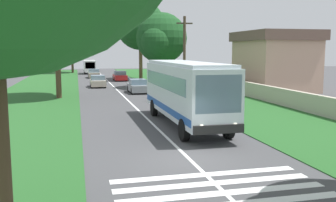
% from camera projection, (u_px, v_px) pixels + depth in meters
% --- Properties ---
extents(ground, '(160.00, 160.00, 0.00)m').
position_uv_depth(ground, '(191.00, 160.00, 15.28)').
color(ground, '#424244').
extents(grass_verge_left, '(120.00, 8.00, 0.04)m').
position_uv_depth(grass_verge_left, '(24.00, 111.00, 27.83)').
color(grass_verge_left, '#235623').
rests_on(grass_verge_left, ground).
extents(grass_verge_right, '(120.00, 8.00, 0.04)m').
position_uv_depth(grass_verge_right, '(232.00, 103.00, 31.63)').
color(grass_verge_right, '#235623').
rests_on(grass_verge_right, ground).
extents(centre_line, '(110.00, 0.16, 0.01)m').
position_uv_depth(centre_line, '(135.00, 107.00, 29.73)').
color(centre_line, silver).
rests_on(centre_line, ground).
extents(coach_bus, '(11.16, 2.62, 3.73)m').
position_uv_depth(coach_bus, '(185.00, 89.00, 22.33)').
color(coach_bus, silver).
rests_on(coach_bus, ground).
extents(zebra_crossing, '(4.95, 6.80, 0.01)m').
position_uv_depth(zebra_crossing, '(230.00, 198.00, 11.35)').
color(zebra_crossing, silver).
rests_on(zebra_crossing, ground).
extents(trailing_car_0, '(4.30, 1.78, 1.43)m').
position_uv_depth(trailing_car_0, '(138.00, 86.00, 39.80)').
color(trailing_car_0, gray).
rests_on(trailing_car_0, ground).
extents(trailing_car_1, '(4.30, 1.78, 1.43)m').
position_uv_depth(trailing_car_1, '(98.00, 81.00, 45.98)').
color(trailing_car_1, '#B7A893').
rests_on(trailing_car_1, ground).
extents(trailing_car_2, '(4.30, 1.78, 1.43)m').
position_uv_depth(trailing_car_2, '(120.00, 76.00, 55.67)').
color(trailing_car_2, '#B21E1E').
rests_on(trailing_car_2, ground).
extents(trailing_car_3, '(4.30, 1.78, 1.43)m').
position_uv_depth(trailing_car_3, '(94.00, 74.00, 61.45)').
color(trailing_car_3, '#B7A893').
rests_on(trailing_car_3, ground).
extents(trailing_minibus_0, '(6.00, 2.14, 2.53)m').
position_uv_depth(trailing_minibus_0, '(90.00, 66.00, 72.17)').
color(trailing_minibus_0, silver).
rests_on(trailing_minibus_0, ground).
extents(roadside_tree_left_0, '(9.05, 7.42, 12.65)m').
position_uv_depth(roadside_tree_left_0, '(54.00, 2.00, 34.28)').
color(roadside_tree_left_0, '#4C3826').
rests_on(roadside_tree_left_0, grass_verge_left).
extents(roadside_tree_left_1, '(8.99, 7.41, 12.73)m').
position_uv_depth(roadside_tree_left_1, '(70.00, 27.00, 73.65)').
color(roadside_tree_left_1, '#4C3826').
rests_on(roadside_tree_left_1, grass_verge_left).
extents(roadside_tree_right_0, '(8.89, 7.36, 11.77)m').
position_uv_depth(roadside_tree_right_0, '(139.00, 27.00, 57.01)').
color(roadside_tree_right_0, brown).
rests_on(roadside_tree_right_0, grass_verge_right).
extents(roadside_tree_right_1, '(6.95, 6.02, 8.82)m').
position_uv_depth(roadside_tree_right_1, '(160.00, 39.00, 44.93)').
color(roadside_tree_right_1, brown).
rests_on(roadside_tree_right_1, grass_verge_right).
extents(utility_pole, '(0.24, 1.40, 7.26)m').
position_uv_depth(utility_pole, '(184.00, 57.00, 32.88)').
color(utility_pole, '#473828').
rests_on(utility_pole, grass_verge_right).
extents(roadside_wall, '(70.00, 0.40, 1.35)m').
position_uv_depth(roadside_wall, '(245.00, 88.00, 37.15)').
color(roadside_wall, '#B2A893').
rests_on(roadside_wall, grass_verge_right).
extents(roadside_building, '(8.92, 7.15, 6.47)m').
position_uv_depth(roadside_building, '(275.00, 60.00, 41.68)').
color(roadside_building, tan).
rests_on(roadside_building, ground).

